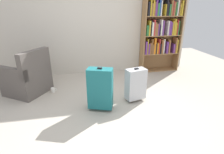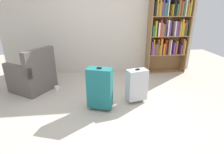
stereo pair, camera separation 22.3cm
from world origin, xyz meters
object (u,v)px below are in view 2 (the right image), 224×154
Objects in this scene: bookshelf at (168,31)px; suitcase_teal at (100,88)px; armchair at (33,76)px; mug at (57,88)px; suitcase_silver at (137,85)px.

bookshelf is 2.50× the size of suitcase_teal.
armchair is at bearing -165.61° from bookshelf.
armchair is 1.29× the size of suitcase_teal.
bookshelf is 15.70× the size of mug.
suitcase_silver is 0.70m from suitcase_teal.
suitcase_silver is (-1.15, -1.54, -0.73)m from bookshelf.
suitcase_silver reaches higher than mug.
bookshelf is 2.60m from suitcase_teal.
armchair is 2.13m from suitcase_silver.
suitcase_teal is at bearing -43.79° from mug.
suitcase_silver is (2.01, -0.73, 0.02)m from armchair.
suitcase_teal reaches higher than mug.
armchair reaches higher than suitcase_silver.
armchair is at bearing 145.38° from suitcase_teal.
bookshelf is 3.01m from mug.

